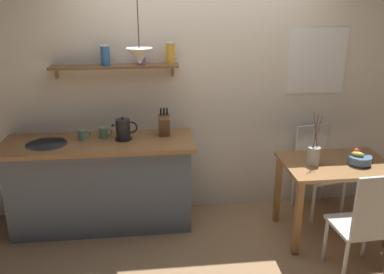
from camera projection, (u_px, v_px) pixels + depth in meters
The scene contains 14 objects.
ground_plane at pixel (205, 235), 4.08m from camera, with size 14.00×14.00×0.00m, color #A87F56.
back_wall at pixel (217, 86), 4.25m from camera, with size 6.80×0.11×2.70m.
kitchen_counter at pixel (102, 183), 4.11m from camera, with size 1.83×0.63×0.93m.
wall_shelf at pixel (125, 62), 3.90m from camera, with size 1.22×0.20×0.34m.
dining_table at pixel (335, 175), 3.90m from camera, with size 1.00×0.68×0.77m.
dining_chair_near at pixel (367, 221), 3.32m from camera, with size 0.46×0.42×0.98m.
dining_chair_far at pixel (316, 165), 4.44m from camera, with size 0.52×0.52×0.93m.
fruit_bowl at pixel (359, 158), 3.81m from camera, with size 0.21×0.21×0.14m.
twig_vase at pixel (313, 155), 3.79m from camera, with size 0.12×0.12×0.51m.
electric_kettle at pixel (123, 130), 3.95m from camera, with size 0.25×0.16×0.23m.
knife_block at pixel (164, 125), 4.05m from camera, with size 0.11×0.17×0.29m.
coffee_mug_by_sink at pixel (83, 135), 3.96m from camera, with size 0.12×0.08×0.10m.
coffee_mug_spare at pixel (104, 132), 4.02m from camera, with size 0.13×0.08×0.11m.
pendant_lamp at pixel (139, 55), 3.60m from camera, with size 0.23×0.23×0.64m.
Camera 1 is at (-0.52, -3.47, 2.31)m, focal length 38.56 mm.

